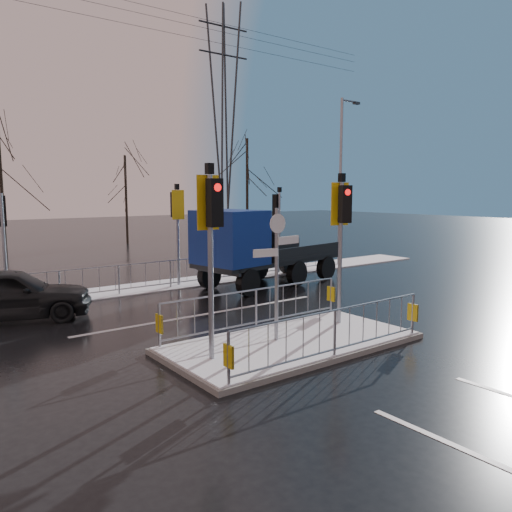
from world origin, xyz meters
TOP-DOWN VIEW (x-y plane):
  - ground at (0.00, 0.00)m, footprint 120.00×120.00m
  - snow_verge at (0.00, 8.60)m, footprint 30.00×2.00m
  - lane_markings at (0.00, -0.33)m, footprint 8.00×11.38m
  - traffic_island at (-0.01, 0.01)m, footprint 6.00×3.04m
  - far_kerb_fixtures at (0.29, 8.09)m, footprint 18.00×0.65m
  - car_far_lane at (-4.78, 6.51)m, footprint 4.72×3.09m
  - flatbed_truck at (3.28, 6.26)m, footprint 6.61×3.33m
  - tree_far_a at (-2.00, 22.00)m, footprint 3.75×3.75m
  - tree_far_b at (6.00, 24.00)m, footprint 3.25×3.25m
  - tree_far_c at (14.00, 21.00)m, footprint 4.00×4.00m
  - street_lamp_right at (10.57, 8.50)m, footprint 1.25×0.18m
  - pylon_wires at (16.88, 30.00)m, footprint 70.00×2.38m

SIDE VIEW (x-z plane):
  - ground at x=0.00m, z-range 0.00..0.00m
  - lane_markings at x=0.00m, z-range 0.00..0.01m
  - snow_verge at x=0.00m, z-range 0.00..0.04m
  - traffic_island at x=-0.01m, z-range -1.68..2.47m
  - car_far_lane at x=-4.78m, z-range 0.00..1.49m
  - far_kerb_fixtures at x=0.29m, z-range -0.90..2.93m
  - flatbed_truck at x=3.28m, z-range 0.09..3.02m
  - tree_far_b at x=6.00m, z-range 1.11..7.25m
  - street_lamp_right at x=10.57m, z-range 0.39..8.39m
  - tree_far_a at x=-2.00m, z-range 1.28..8.36m
  - tree_far_c at x=14.00m, z-range 1.37..8.92m
  - pylon_wires at x=16.88m, z-range 1.05..21.02m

